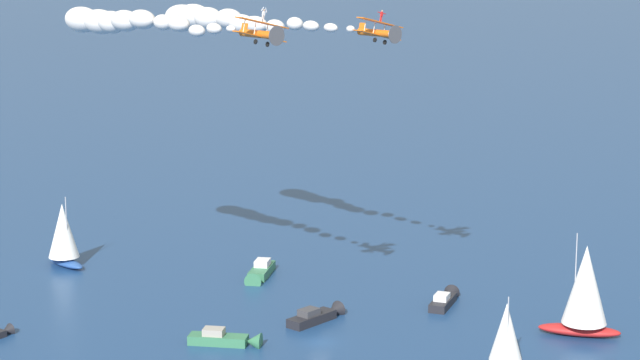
{
  "coord_description": "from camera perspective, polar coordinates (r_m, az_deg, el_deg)",
  "views": [
    {
      "loc": [
        -17.96,
        144.91,
        50.96
      ],
      "look_at": [
        -0.05,
        0.04,
        21.29
      ],
      "focal_mm": 67.1,
      "sensor_mm": 36.0,
      "label": 1
    }
  ],
  "objects": [
    {
      "name": "motorboat_inshore",
      "position": [
        153.99,
        -4.4,
        -7.58
      ],
      "size": [
        9.45,
        2.8,
        2.72
      ],
      "color": "#33704C",
      "rests_on": "ground_plane"
    },
    {
      "name": "motorboat_outer_ring_a",
      "position": [
        183.05,
        -2.9,
        -4.43
      ],
      "size": [
        3.16,
        10.29,
        2.95
      ],
      "color": "#33704C",
      "rests_on": "ground_plane"
    },
    {
      "name": "biplane_wingman",
      "position": [
        139.88,
        -2.86,
        7.02
      ],
      "size": [
        6.69,
        6.42,
        3.68
      ],
      "color": "orange"
    },
    {
      "name": "sailboat_outer_ring_b",
      "position": [
        158.9,
        12.52,
        -5.13
      ],
      "size": [
        10.93,
        6.61,
        13.7
      ],
      "color": "#B21E1E",
      "rests_on": "ground_plane"
    },
    {
      "name": "wingwalker_lead",
      "position": [
        152.99,
        2.95,
        7.86
      ],
      "size": [
        1.05,
        1.17,
        1.53
      ],
      "color": "red"
    },
    {
      "name": "ground_plane",
      "position": [
        154.66,
        -0.01,
        -7.75
      ],
      "size": [
        2000.0,
        2000.0,
        0.0
      ],
      "primitive_type": "plane",
      "color": "navy"
    },
    {
      "name": "biplane_lead",
      "position": [
        152.82,
        2.81,
        7.07
      ],
      "size": [
        6.69,
        6.42,
        3.68
      ],
      "color": "orange"
    },
    {
      "name": "sailboat_ahead",
      "position": [
        192.41,
        -12.14,
        -2.54
      ],
      "size": [
        8.39,
        7.42,
        11.33
      ],
      "color": "#23478C",
      "rests_on": "ground_plane"
    },
    {
      "name": "wingwalker_wingman",
      "position": [
        140.02,
        -2.71,
        7.9
      ],
      "size": [
        0.67,
        0.74,
        1.79
      ],
      "color": "white"
    },
    {
      "name": "smoke_trail_lead",
      "position": [
        180.23,
        -5.18,
        7.64
      ],
      "size": [
        33.92,
        31.06,
        5.26
      ],
      "color": "silver"
    },
    {
      "name": "motorboat_far_stbd",
      "position": [
        170.88,
        5.98,
        -5.68
      ],
      "size": [
        4.28,
        9.25,
        2.6
      ],
      "color": "black",
      "rests_on": "ground_plane"
    },
    {
      "name": "smoke_trail_wingman",
      "position": [
        166.1,
        -9.84,
        7.47
      ],
      "size": [
        30.79,
        27.75,
        4.6
      ],
      "color": "silver"
    },
    {
      "name": "motorboat_near_centre",
      "position": [
        162.79,
        -0.09,
        -6.48
      ],
      "size": [
        7.29,
        9.16,
        2.73
      ],
      "color": "black",
      "rests_on": "ground_plane"
    },
    {
      "name": "sailboat_offshore",
      "position": [
        145.78,
        8.87,
        -7.34
      ],
      "size": [
        4.46,
        7.44,
        9.34
      ],
      "color": "black",
      "rests_on": "ground_plane"
    }
  ]
}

